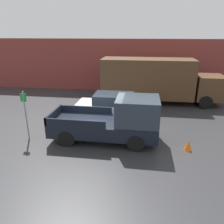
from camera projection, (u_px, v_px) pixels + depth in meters
ground_plane at (99, 134)px, 11.59m from camera, size 60.00×60.00×0.00m
building_wall at (119, 66)px, 19.34m from camera, size 28.00×0.15×4.56m
pickup_truck at (115, 121)px, 10.56m from camera, size 5.20×2.05×2.23m
car at (112, 106)px, 13.28m from camera, size 4.25×1.87×1.62m
delivery_truck at (156, 80)px, 16.30m from camera, size 8.83×2.37×3.27m
parking_sign at (26, 113)px, 10.57m from camera, size 0.30×0.07×2.47m
traffic_cone at (188, 145)px, 9.92m from camera, size 0.37×0.37×0.47m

